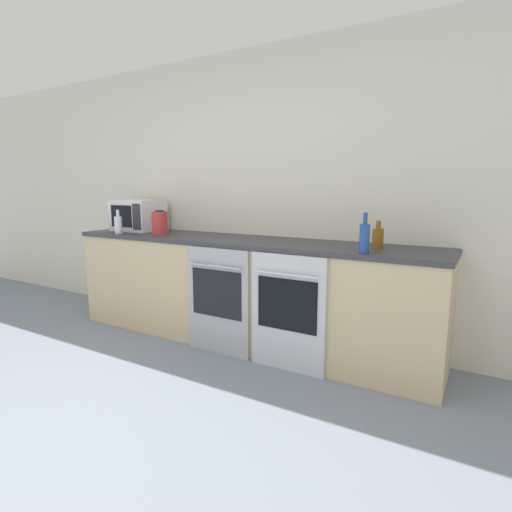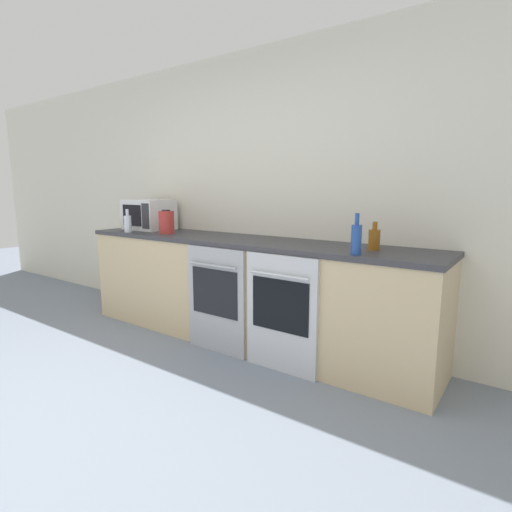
{
  "view_description": "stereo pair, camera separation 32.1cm",
  "coord_description": "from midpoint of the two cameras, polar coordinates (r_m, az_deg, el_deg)",
  "views": [
    {
      "loc": [
        1.85,
        -0.99,
        1.36
      ],
      "look_at": [
        0.15,
        1.93,
        0.79
      ],
      "focal_mm": 28.0,
      "sensor_mm": 36.0,
      "label": 1
    },
    {
      "loc": [
        2.12,
        -0.81,
        1.36
      ],
      "look_at": [
        0.15,
        1.93,
        0.79
      ],
      "focal_mm": 28.0,
      "sensor_mm": 36.0,
      "label": 2
    }
  ],
  "objects": [
    {
      "name": "kettle",
      "position": [
        3.95,
        -15.87,
        4.57
      ],
      "size": [
        0.15,
        0.15,
        0.23
      ],
      "color": "#B2332D",
      "rests_on": "counter_back"
    },
    {
      "name": "bottle_blue",
      "position": [
        2.73,
        12.03,
        2.59
      ],
      "size": [
        0.07,
        0.07,
        0.27
      ],
      "color": "#234793",
      "rests_on": "counter_back"
    },
    {
      "name": "oven_right",
      "position": [
        2.98,
        1.43,
        -8.12
      ],
      "size": [
        0.6,
        0.06,
        0.89
      ],
      "color": "silver",
      "rests_on": "ground_plane"
    },
    {
      "name": "counter_back",
      "position": [
        3.57,
        -4.67,
        -4.96
      ],
      "size": [
        3.4,
        0.66,
        0.93
      ],
      "color": "#D1B789",
      "rests_on": "ground_plane"
    },
    {
      "name": "bottle_amber",
      "position": [
        2.99,
        14.11,
        2.55
      ],
      "size": [
        0.08,
        0.08,
        0.2
      ],
      "color": "#8C5114",
      "rests_on": "counter_back"
    },
    {
      "name": "ground_plane",
      "position": [
        2.57,
        -32.48,
        -23.99
      ],
      "size": [
        16.0,
        16.0,
        0.0
      ],
      "primitive_type": "plane",
      "color": "gray"
    },
    {
      "name": "oven_left",
      "position": [
        3.32,
        -8.29,
        -6.37
      ],
      "size": [
        0.6,
        0.06,
        0.89
      ],
      "color": "#A8AAAF",
      "rests_on": "ground_plane"
    },
    {
      "name": "bottle_clear",
      "position": [
        4.15,
        -21.21,
        4.23
      ],
      "size": [
        0.07,
        0.07,
        0.23
      ],
      "color": "silver",
      "rests_on": "counter_back"
    },
    {
      "name": "wall_back",
      "position": [
        3.75,
        -1.75,
        8.66
      ],
      "size": [
        10.0,
        0.06,
        2.6
      ],
      "color": "silver",
      "rests_on": "ground_plane"
    },
    {
      "name": "microwave",
      "position": [
        4.39,
        -18.5,
        5.54
      ],
      "size": [
        0.48,
        0.38,
        0.32
      ],
      "color": "silver",
      "rests_on": "counter_back"
    }
  ]
}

